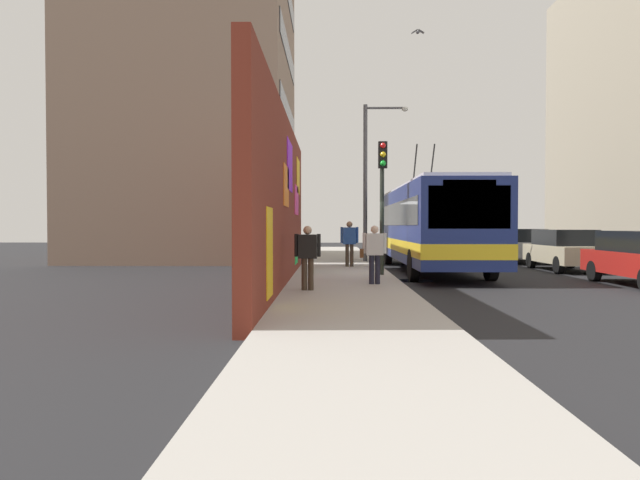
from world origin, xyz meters
The scene contains 16 objects.
ground_plane centered at (0.00, 0.00, 0.00)m, with size 80.00×80.00×0.00m, color #232326.
sidewalk_slab centered at (0.00, 1.60, 0.07)m, with size 48.00×3.20×0.15m, color #ADA8A0.
graffiti_wall centered at (-3.44, 3.35, 2.38)m, with size 15.10×0.32×4.76m.
building_far_left centered at (10.94, 9.20, 8.31)m, with size 11.67×9.96×16.61m.
building_far_right centered at (16.91, -17.00, 8.77)m, with size 13.47×6.33×17.54m.
city_bus centered at (2.51, -1.80, 1.79)m, with size 12.35×2.69×5.00m.
parked_car_champagne centered at (2.81, -7.00, 0.83)m, with size 4.38×1.81×1.58m.
parked_car_silver centered at (8.10, -7.00, 0.84)m, with size 4.54×1.93×1.58m.
parked_car_dark_gray centered at (13.50, -7.00, 0.83)m, with size 4.39×1.92×1.58m.
pedestrian_near_wall centered at (-5.49, 2.57, 1.06)m, with size 0.22×0.64×1.57m.
pedestrian_at_curb centered at (-3.94, 0.83, 1.07)m, with size 0.22×0.72×1.58m.
pedestrian_midblock centered at (2.84, 1.27, 1.19)m, with size 0.23×0.69×1.75m.
traffic_light centered at (-1.01, 0.35, 3.02)m, with size 0.49×0.28×4.28m.
street_lamp centered at (6.29, 0.23, 4.14)m, with size 0.44×1.98×6.95m.
flying_pigeons centered at (5.08, -1.67, 9.88)m, with size 0.32×0.53×0.17m.
curbside_puddle centered at (-1.40, -0.60, 0.00)m, with size 1.23×1.23×0.00m, color black.
Camera 1 is at (-19.71, 2.03, 1.73)m, focal length 32.77 mm.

